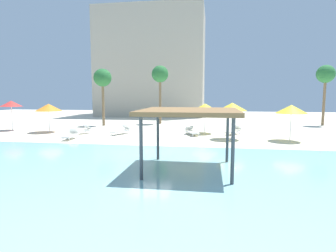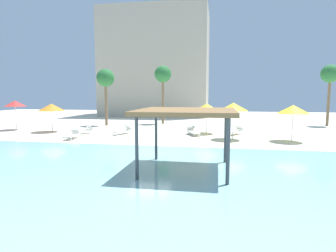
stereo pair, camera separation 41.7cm
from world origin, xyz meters
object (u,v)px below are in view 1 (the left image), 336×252
at_px(beach_umbrella_orange_1, 49,107).
at_px(lounge_chair_1, 122,130).
at_px(shade_pavilion, 190,113).
at_px(palm_tree_2, 326,75).
at_px(lounge_chair_2, 82,130).
at_px(palm_tree_1, 160,76).
at_px(beach_umbrella_yellow_5, 232,107).
at_px(lounge_chair_0, 71,135).
at_px(palm_tree_0, 103,79).
at_px(beach_umbrella_red_3, 11,104).
at_px(beach_umbrella_yellow_2, 291,109).
at_px(beach_umbrella_yellow_4, 205,107).
at_px(lounge_chair_4, 192,131).
at_px(lounge_chair_3, 234,131).

distance_m(beach_umbrella_orange_1, lounge_chair_1, 7.07).
relative_size(shade_pavilion, palm_tree_2, 0.65).
xyz_separation_m(lounge_chair_2, palm_tree_1, (5.12, 9.34, 5.15)).
bearing_deg(beach_umbrella_yellow_5, beach_umbrella_orange_1, 174.56).
relative_size(lounge_chair_2, palm_tree_1, 0.29).
xyz_separation_m(shade_pavilion, lounge_chair_0, (-9.53, 7.42, -2.23)).
xyz_separation_m(lounge_chair_0, palm_tree_2, (22.47, 12.81, 5.03)).
height_order(lounge_chair_1, palm_tree_1, palm_tree_1).
height_order(lounge_chair_0, palm_tree_0, palm_tree_0).
xyz_separation_m(beach_umbrella_red_3, palm_tree_1, (12.69, 7.95, 2.98)).
xyz_separation_m(beach_umbrella_yellow_2, palm_tree_2, (6.29, 11.13, 3.05)).
bearing_deg(lounge_chair_0, beach_umbrella_yellow_5, 93.33).
distance_m(beach_umbrella_yellow_5, lounge_chair_0, 12.35).
xyz_separation_m(beach_umbrella_red_3, beach_umbrella_yellow_4, (17.95, 0.77, -0.24)).
relative_size(beach_umbrella_red_3, beach_umbrella_yellow_4, 1.08).
bearing_deg(lounge_chair_4, lounge_chair_2, -110.57).
distance_m(beach_umbrella_yellow_5, lounge_chair_1, 9.37).
bearing_deg(lounge_chair_1, lounge_chair_3, 124.74).
bearing_deg(palm_tree_0, lounge_chair_4, -29.99).
height_order(lounge_chair_2, palm_tree_2, palm_tree_2).
relative_size(beach_umbrella_yellow_2, beach_umbrella_yellow_4, 1.02).
bearing_deg(lounge_chair_2, shade_pavilion, 78.00).
distance_m(lounge_chair_0, lounge_chair_2, 2.69).
xyz_separation_m(beach_umbrella_orange_1, palm_tree_1, (8.52, 8.61, 3.27)).
bearing_deg(beach_umbrella_yellow_4, palm_tree_2, 32.59).
height_order(beach_umbrella_yellow_2, lounge_chair_2, beach_umbrella_yellow_2).
bearing_deg(lounge_chair_4, beach_umbrella_yellow_4, 117.70).
xyz_separation_m(shade_pavilion, lounge_chair_4, (-0.64, 10.83, -2.23)).
relative_size(lounge_chair_0, palm_tree_0, 0.32).
xyz_separation_m(beach_umbrella_yellow_2, lounge_chair_1, (-13.21, 1.39, -1.98)).
bearing_deg(lounge_chair_3, lounge_chair_0, -37.14).
relative_size(lounge_chair_2, palm_tree_0, 0.31).
relative_size(lounge_chair_3, palm_tree_2, 0.30).
distance_m(lounge_chair_4, palm_tree_2, 17.27).
bearing_deg(palm_tree_0, palm_tree_1, 26.67).
distance_m(lounge_chair_0, palm_tree_2, 26.35).
xyz_separation_m(beach_umbrella_yellow_5, lounge_chair_3, (0.37, 2.51, -2.12)).
bearing_deg(lounge_chair_3, beach_umbrella_orange_1, -53.06).
relative_size(beach_umbrella_yellow_4, palm_tree_1, 0.39).
bearing_deg(palm_tree_0, lounge_chair_2, -84.84).
bearing_deg(beach_umbrella_yellow_4, beach_umbrella_yellow_5, -54.69).
relative_size(beach_umbrella_red_3, palm_tree_2, 0.43).
bearing_deg(lounge_chair_0, beach_umbrella_orange_1, -136.87).
bearing_deg(beach_umbrella_orange_1, palm_tree_1, 45.33).
relative_size(beach_umbrella_yellow_2, lounge_chair_4, 1.33).
bearing_deg(beach_umbrella_red_3, palm_tree_0, 36.05).
bearing_deg(palm_tree_2, lounge_chair_2, -156.08).
xyz_separation_m(beach_umbrella_yellow_4, beach_umbrella_yellow_5, (2.08, -2.94, 0.19)).
height_order(beach_umbrella_orange_1, lounge_chair_1, beach_umbrella_orange_1).
bearing_deg(shade_pavilion, beach_umbrella_orange_1, 141.05).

